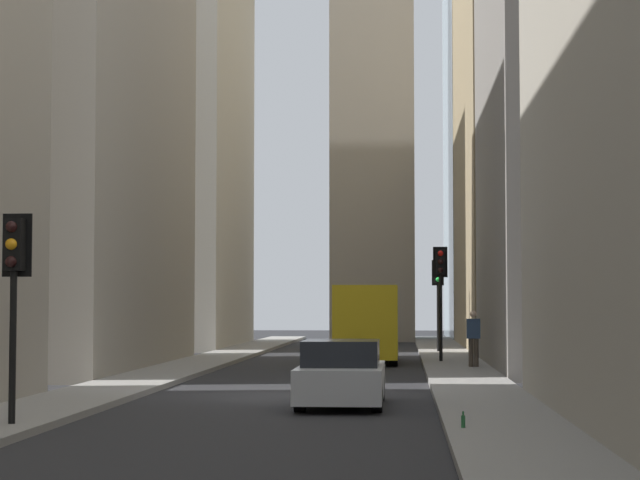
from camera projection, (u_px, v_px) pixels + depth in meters
ground_plane at (289, 396)px, 27.31m from camera, size 135.00×135.00×0.00m
sidewalk_right at (103, 392)px, 27.63m from camera, size 90.00×2.20×0.14m
sidewalk_left at (479, 394)px, 26.99m from camera, size 90.00×2.20×0.14m
building_left_far at (564, 51)px, 55.92m from camera, size 19.02×10.00×28.95m
building_right_far at (141, 123)px, 58.56m from camera, size 13.06×10.50×22.75m
building_right_midfar at (12, 65)px, 39.24m from camera, size 15.08×10.50×20.68m
church_spire at (372, 35)px, 69.04m from camera, size 5.40×5.40×35.01m
delivery_truck at (367, 323)px, 42.66m from camera, size 6.46×2.25×2.84m
sedan_silver at (342, 375)px, 24.52m from camera, size 4.30×1.78×1.42m
traffic_light_foreground at (14, 269)px, 19.78m from camera, size 0.43×0.52×3.62m
traffic_light_midblock at (438, 284)px, 49.73m from camera, size 0.43×0.52×3.95m
traffic_light_far_junction at (440, 277)px, 41.29m from camera, size 0.43×0.52×4.11m
pedestrian at (473, 336)px, 37.48m from camera, size 0.26×0.44×1.82m
discarded_bottle at (463, 421)px, 19.01m from camera, size 0.07×0.07×0.27m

